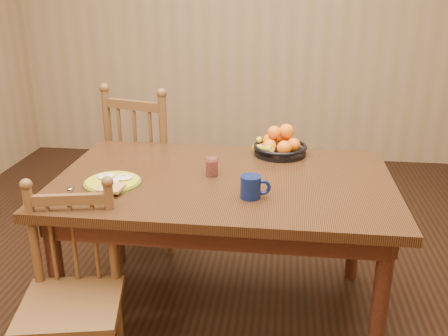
# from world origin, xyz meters

# --- Properties ---
(room) EXTENTS (4.52, 5.02, 2.72)m
(room) POSITION_xyz_m (0.00, 0.00, 1.35)
(room) COLOR black
(room) RESTS_ON ground
(dining_table) EXTENTS (1.60, 1.00, 0.75)m
(dining_table) POSITION_xyz_m (0.00, 0.00, 0.67)
(dining_table) COLOR black
(dining_table) RESTS_ON ground
(chair_far) EXTENTS (0.57, 0.56, 1.04)m
(chair_far) POSITION_xyz_m (-0.56, 0.72, 0.51)
(chair_far) COLOR #533218
(chair_far) RESTS_ON ground
(chair_near) EXTENTS (0.46, 0.45, 0.87)m
(chair_near) POSITION_xyz_m (-0.56, -0.56, 0.42)
(chair_near) COLOR #533218
(chair_near) RESTS_ON ground
(breakfast_plate) EXTENTS (0.26, 0.29, 0.04)m
(breakfast_plate) POSITION_xyz_m (-0.50, -0.15, 0.76)
(breakfast_plate) COLOR #59601E
(breakfast_plate) RESTS_ON dining_table
(fork) EXTENTS (0.05, 0.18, 0.00)m
(fork) POSITION_xyz_m (0.17, -0.08, 0.75)
(fork) COLOR silver
(fork) RESTS_ON dining_table
(spoon) EXTENTS (0.04, 0.16, 0.01)m
(spoon) POSITION_xyz_m (-0.67, -0.25, 0.75)
(spoon) COLOR silver
(spoon) RESTS_ON dining_table
(coffee_mug) EXTENTS (0.13, 0.09, 0.10)m
(coffee_mug) POSITION_xyz_m (0.15, -0.22, 0.80)
(coffee_mug) COLOR #0A153B
(coffee_mug) RESTS_ON dining_table
(juice_glass) EXTENTS (0.06, 0.06, 0.09)m
(juice_glass) POSITION_xyz_m (-0.06, 0.03, 0.79)
(juice_glass) COLOR silver
(juice_glass) RESTS_ON dining_table
(fruit_bowl) EXTENTS (0.29, 0.29, 0.17)m
(fruit_bowl) POSITION_xyz_m (0.26, 0.38, 0.80)
(fruit_bowl) COLOR black
(fruit_bowl) RESTS_ON dining_table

